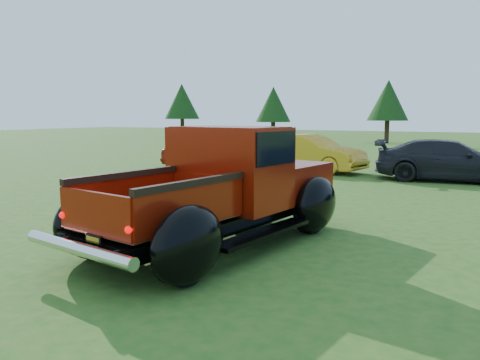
% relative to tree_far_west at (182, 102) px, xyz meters
% --- Properties ---
extents(ground, '(120.00, 120.00, 0.00)m').
position_rel_tree_far_west_xyz_m(ground, '(22.00, -30.00, -3.52)').
color(ground, '#265418').
rests_on(ground, ground).
extents(tree_far_west, '(3.33, 3.33, 5.20)m').
position_rel_tree_far_west_xyz_m(tree_far_west, '(0.00, 0.00, 0.00)').
color(tree_far_west, '#332114').
rests_on(tree_far_west, ground).
extents(tree_west, '(2.94, 2.94, 4.60)m').
position_rel_tree_far_west_xyz_m(tree_west, '(10.00, -1.00, -0.41)').
color(tree_west, '#332114').
rests_on(tree_west, ground).
extents(tree_mid_left, '(3.20, 3.20, 5.00)m').
position_rel_tree_far_west_xyz_m(tree_mid_left, '(19.00, 1.00, -0.14)').
color(tree_mid_left, '#332114').
rests_on(tree_mid_left, ground).
extents(pickup_truck, '(3.29, 5.74, 2.04)m').
position_rel_tree_far_west_xyz_m(pickup_truck, '(22.11, -30.29, -2.55)').
color(pickup_truck, black).
rests_on(pickup_truck, ground).
extents(show_car_red, '(3.51, 1.64, 1.16)m').
position_rel_tree_far_west_xyz_m(show_car_red, '(15.50, -20.92, -2.94)').
color(show_car_red, '#99230D').
rests_on(show_car_red, ground).
extents(show_car_yellow, '(4.65, 2.41, 1.46)m').
position_rel_tree_far_west_xyz_m(show_car_yellow, '(19.88, -19.65, -2.79)').
color(show_car_yellow, orange).
rests_on(show_car_yellow, ground).
extents(show_car_grey, '(5.04, 2.51, 1.41)m').
position_rel_tree_far_west_xyz_m(show_car_grey, '(25.03, -20.13, -2.82)').
color(show_car_grey, black).
rests_on(show_car_grey, ground).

